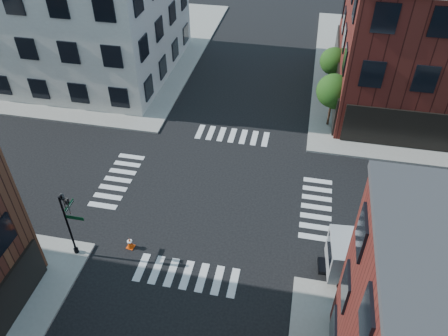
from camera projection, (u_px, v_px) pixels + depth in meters
name	position (u px, v px, depth m)	size (l,w,h in m)	color
ground	(214.00, 193.00, 30.06)	(120.00, 120.00, 0.00)	black
sidewalk_nw	(72.00, 43.00, 49.14)	(30.00, 30.00, 0.15)	gray
building_nw	(55.00, 12.00, 41.60)	(22.00, 16.00, 11.00)	beige
tree_near	(334.00, 93.00, 34.43)	(2.69, 2.69, 4.49)	black
tree_far	(334.00, 63.00, 39.15)	(2.43, 2.43, 4.07)	black
signal_pole	(69.00, 219.00, 24.23)	(1.29, 1.24, 4.60)	black
box_truck	(411.00, 257.00, 23.28)	(8.56, 3.20, 3.80)	silver
traffic_cone	(130.00, 243.00, 26.10)	(0.49, 0.49, 0.80)	#E9470A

